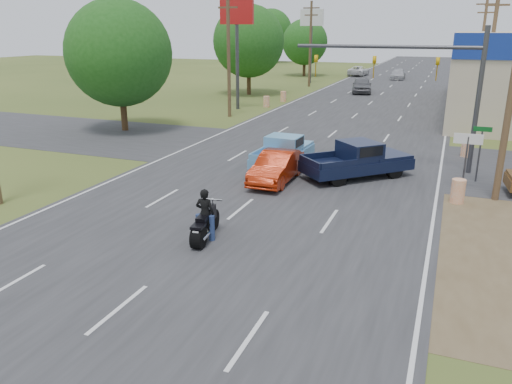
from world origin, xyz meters
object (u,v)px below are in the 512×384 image
at_px(red_convertible, 276,167).
at_px(blue_pickup, 284,151).
at_px(distant_car_white, 359,71).
at_px(rider, 205,216).
at_px(motorcycle, 205,226).
at_px(navy_pickup, 359,159).
at_px(distant_car_grey, 362,85).
at_px(distant_car_silver, 398,74).

xyz_separation_m(red_convertible, blue_pickup, (-0.57, 2.87, 0.10)).
distance_m(blue_pickup, distant_car_white, 54.60).
bearing_deg(red_convertible, rider, -90.56).
bearing_deg(motorcycle, rider, 90.00).
bearing_deg(navy_pickup, distant_car_white, 145.57).
relative_size(motorcycle, distant_car_grey, 0.48).
xyz_separation_m(rider, distant_car_grey, (-2.32, 42.98, 0.00)).
xyz_separation_m(distant_car_grey, distant_car_white, (-4.26, 21.43, -0.13)).
height_order(motorcycle, navy_pickup, navy_pickup).
relative_size(blue_pickup, distant_car_grey, 0.97).
bearing_deg(distant_car_white, distant_car_silver, 154.42).
height_order(distant_car_silver, distant_car_white, distant_car_white).
height_order(distant_car_grey, distant_car_white, distant_car_grey).
height_order(navy_pickup, distant_car_white, navy_pickup).
bearing_deg(rider, distant_car_grey, -94.52).
bearing_deg(motorcycle, distant_car_silver, 82.73).
bearing_deg(red_convertible, distant_car_white, 96.06).
bearing_deg(distant_car_silver, distant_car_grey, -97.95).
relative_size(motorcycle, blue_pickup, 0.49).
bearing_deg(distant_car_grey, motorcycle, -96.76).
height_order(red_convertible, rider, rider).
distance_m(red_convertible, distant_car_grey, 35.78).
distance_m(motorcycle, distant_car_grey, 43.12).
distance_m(rider, distant_car_white, 64.75).
distance_m(navy_pickup, distant_car_grey, 34.03).
bearing_deg(red_convertible, distant_car_grey, 93.21).
height_order(distant_car_grey, distant_car_silver, distant_car_grey).
bearing_deg(red_convertible, blue_pickup, 100.81).
relative_size(rider, distant_car_white, 0.33).
relative_size(red_convertible, distant_car_grey, 0.85).
height_order(blue_pickup, distant_car_white, blue_pickup).
xyz_separation_m(red_convertible, distant_car_grey, (-2.32, 35.70, 0.15)).
bearing_deg(distant_car_grey, navy_pickup, -90.09).
distance_m(rider, distant_car_silver, 60.97).
xyz_separation_m(distant_car_grey, distant_car_silver, (1.97, 17.98, -0.17)).
distance_m(blue_pickup, navy_pickup, 4.08).
height_order(rider, navy_pickup, navy_pickup).
relative_size(distant_car_grey, distant_car_white, 0.97).
bearing_deg(blue_pickup, rider, -83.81).
bearing_deg(blue_pickup, distant_car_silver, 92.73).
bearing_deg(distant_car_silver, red_convertible, -91.31).
bearing_deg(rider, distant_car_silver, -97.28).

